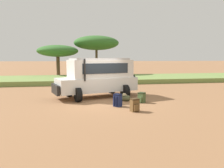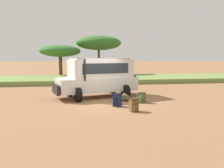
# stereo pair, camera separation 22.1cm
# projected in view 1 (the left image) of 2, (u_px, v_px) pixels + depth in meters

# --- Properties ---
(ground_plane) EXTENTS (320.00, 320.00, 0.00)m
(ground_plane) POSITION_uv_depth(u_px,v_px,m) (106.00, 103.00, 12.05)
(ground_plane) COLOR #936642
(grass_bank) EXTENTS (120.00, 7.00, 0.44)m
(grass_bank) POSITION_uv_depth(u_px,v_px,m) (90.00, 79.00, 23.12)
(grass_bank) COLOR olive
(grass_bank) RESTS_ON ground_plane
(safari_vehicle) EXTENTS (5.46, 3.56, 2.44)m
(safari_vehicle) POSITION_uv_depth(u_px,v_px,m) (98.00, 77.00, 13.70)
(safari_vehicle) COLOR silver
(safari_vehicle) RESTS_ON ground_plane
(backpack_beside_front_wheel) EXTENTS (0.48, 0.47, 0.57)m
(backpack_beside_front_wheel) POSITION_uv_depth(u_px,v_px,m) (142.00, 98.00, 12.04)
(backpack_beside_front_wheel) COLOR #42562D
(backpack_beside_front_wheel) RESTS_ON ground_plane
(backpack_cluster_center) EXTENTS (0.43, 0.44, 0.60)m
(backpack_cluster_center) POSITION_uv_depth(u_px,v_px,m) (135.00, 105.00, 10.05)
(backpack_cluster_center) COLOR brown
(backpack_cluster_center) RESTS_ON ground_plane
(backpack_near_rear_wheel) EXTENTS (0.48, 0.48, 0.65)m
(backpack_near_rear_wheel) POSITION_uv_depth(u_px,v_px,m) (118.00, 100.00, 11.06)
(backpack_near_rear_wheel) COLOR navy
(backpack_near_rear_wheel) RESTS_ON ground_plane
(duffel_bag_low_black_case) EXTENTS (0.87, 0.59, 0.44)m
(duffel_bag_low_black_case) POSITION_uv_depth(u_px,v_px,m) (123.00, 98.00, 12.56)
(duffel_bag_low_black_case) COLOR #4C5133
(duffel_bag_low_black_case) RESTS_ON ground_plane
(acacia_tree_far_left) EXTENTS (5.06, 5.38, 4.05)m
(acacia_tree_far_left) POSITION_uv_depth(u_px,v_px,m) (58.00, 51.00, 27.16)
(acacia_tree_far_left) COLOR brown
(acacia_tree_far_left) RESTS_ON ground_plane
(acacia_tree_left_mid) EXTENTS (5.92, 5.19, 5.36)m
(acacia_tree_left_mid) POSITION_uv_depth(u_px,v_px,m) (96.00, 43.00, 28.71)
(acacia_tree_left_mid) COLOR brown
(acacia_tree_left_mid) RESTS_ON ground_plane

